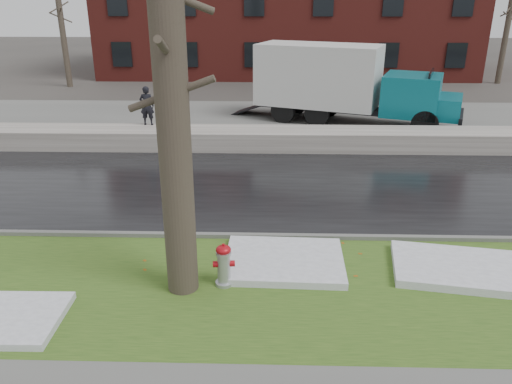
{
  "coord_description": "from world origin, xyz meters",
  "views": [
    {
      "loc": [
        0.87,
        -9.93,
        5.64
      ],
      "look_at": [
        0.55,
        1.62,
        1.0
      ],
      "focal_mm": 35.0,
      "sensor_mm": 36.0,
      "label": 1
    }
  ],
  "objects_px": {
    "tree": "(172,98)",
    "box_truck": "(342,83)",
    "worker": "(147,106)",
    "fire_hydrant": "(224,263)"
  },
  "relations": [
    {
      "from": "tree",
      "to": "worker",
      "type": "bearing_deg",
      "value": 106.34
    },
    {
      "from": "box_truck",
      "to": "worker",
      "type": "bearing_deg",
      "value": -135.25
    },
    {
      "from": "fire_hydrant",
      "to": "worker",
      "type": "xyz_separation_m",
      "value": [
        -3.92,
        10.41,
        0.98
      ]
    },
    {
      "from": "tree",
      "to": "box_truck",
      "type": "height_order",
      "value": "tree"
    },
    {
      "from": "fire_hydrant",
      "to": "worker",
      "type": "relative_size",
      "value": 0.61
    },
    {
      "from": "tree",
      "to": "worker",
      "type": "distance_m",
      "value": 11.25
    },
    {
      "from": "box_truck",
      "to": "worker",
      "type": "xyz_separation_m",
      "value": [
        -8.06,
        -3.62,
        -0.33
      ]
    },
    {
      "from": "tree",
      "to": "worker",
      "type": "xyz_separation_m",
      "value": [
        -3.09,
        10.55,
        -2.39
      ]
    },
    {
      "from": "fire_hydrant",
      "to": "worker",
      "type": "bearing_deg",
      "value": 104.45
    },
    {
      "from": "tree",
      "to": "box_truck",
      "type": "xyz_separation_m",
      "value": [
        4.97,
        14.17,
        -2.06
      ]
    }
  ]
}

